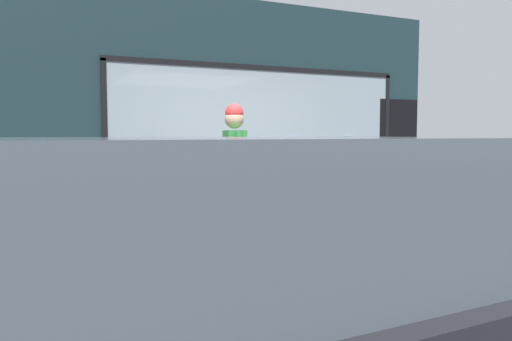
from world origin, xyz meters
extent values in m
plane|color=#2D2D33|center=(0.00, 0.00, 0.00)|extent=(40.00, 40.00, 0.00)
cube|color=#192D33|center=(0.00, 2.40, 1.82)|extent=(8.16, 0.20, 3.65)
cube|color=#8C9EA8|center=(0.71, 2.27, 1.57)|extent=(5.18, 0.03, 1.94)
cube|color=black|center=(0.71, 2.27, 2.54)|extent=(5.26, 0.06, 0.08)
cube|color=black|center=(0.71, 2.27, 0.60)|extent=(5.26, 0.06, 0.08)
cube|color=black|center=(-1.88, 2.27, 1.57)|extent=(0.08, 0.06, 1.94)
cube|color=black|center=(3.29, 2.27, 1.57)|extent=(0.08, 0.06, 1.94)
cube|color=#338C4C|center=(-1.59, 2.23, 0.90)|extent=(0.12, 0.03, 0.21)
cube|color=red|center=(-1.04, 2.23, 1.24)|extent=(0.14, 0.03, 0.19)
cube|color=#994CA5|center=(-0.44, 2.23, 0.90)|extent=(0.15, 0.03, 0.26)
cube|color=orange|center=(0.11, 2.23, 1.29)|extent=(0.15, 0.03, 0.26)
cube|color=#338C4C|center=(0.68, 2.23, 0.87)|extent=(0.17, 0.03, 0.22)
cube|color=#2659B2|center=(1.25, 2.23, 1.25)|extent=(0.16, 0.03, 0.22)
cube|color=#994CA5|center=(1.86, 2.23, 0.91)|extent=(0.13, 0.03, 0.23)
cube|color=#5999A5|center=(2.42, 2.23, 1.28)|extent=(0.13, 0.03, 0.24)
cube|color=red|center=(3.00, 2.23, 0.92)|extent=(0.17, 0.03, 0.25)
cube|color=black|center=(3.58, 2.27, 1.05)|extent=(0.90, 0.04, 2.10)
cube|color=brown|center=(-1.17, 0.59, 0.40)|extent=(0.09, 0.09, 0.81)
cube|color=brown|center=(1.15, 0.50, 0.40)|extent=(0.09, 0.09, 0.81)
cube|color=brown|center=(-1.15, 1.11, 0.40)|extent=(0.09, 0.09, 0.81)
cube|color=brown|center=(1.17, 1.03, 0.40)|extent=(0.09, 0.09, 0.81)
cube|color=brown|center=(0.00, 0.81, 0.83)|extent=(2.55, 0.77, 0.04)
cube|color=brown|center=(-0.01, 0.50, 0.89)|extent=(2.52, 0.15, 0.12)
cube|color=brown|center=(0.01, 1.12, 0.89)|extent=(2.52, 0.15, 0.12)
cube|color=black|center=(-1.12, 0.81, 0.86)|extent=(0.15, 0.21, 0.02)
cube|color=#994CA5|center=(-0.78, 0.66, 0.86)|extent=(0.16, 0.23, 0.03)
cube|color=#338C4C|center=(-0.49, 0.77, 0.87)|extent=(0.15, 0.20, 0.03)
cube|color=#338C4C|center=(-0.15, 0.96, 0.87)|extent=(0.17, 0.20, 0.03)
cube|color=#338C4C|center=(0.13, 1.00, 0.86)|extent=(0.17, 0.22, 0.02)
cube|color=black|center=(0.45, 0.95, 0.86)|extent=(0.16, 0.19, 0.03)
cube|color=black|center=(0.81, 0.77, 0.86)|extent=(0.15, 0.23, 0.03)
cube|color=red|center=(1.13, 0.84, 0.86)|extent=(0.17, 0.23, 0.02)
cylinder|color=black|center=(-0.68, 0.14, 0.43)|extent=(0.14, 0.14, 0.86)
cylinder|color=black|center=(-0.64, 0.30, 0.43)|extent=(0.14, 0.14, 0.86)
cube|color=#338C3F|center=(-0.66, 0.22, 1.17)|extent=(0.32, 0.52, 0.61)
cylinder|color=#338C3F|center=(-0.73, -0.08, 1.18)|extent=(0.09, 0.09, 0.58)
cylinder|color=#338C3F|center=(-0.60, 0.52, 1.18)|extent=(0.09, 0.09, 0.58)
sphere|color=tan|center=(-0.66, 0.22, 1.61)|extent=(0.23, 0.23, 0.23)
sphere|color=red|center=(-0.66, 0.22, 1.68)|extent=(0.22, 0.22, 0.22)
ellipsoid|color=white|center=(-0.35, -0.06, 0.25)|extent=(0.20, 0.33, 0.18)
ellipsoid|color=black|center=(-0.35, -0.06, 0.26)|extent=(0.20, 0.21, 0.19)
sphere|color=white|center=(-0.36, 0.15, 0.29)|extent=(0.16, 0.16, 0.16)
cylinder|color=white|center=(-0.34, -0.25, 0.28)|extent=(0.04, 0.09, 0.12)
cylinder|color=white|center=(-0.31, 0.04, 0.08)|extent=(0.04, 0.04, 0.16)
cylinder|color=white|center=(-0.40, 0.04, 0.08)|extent=(0.04, 0.04, 0.16)
cylinder|color=white|center=(-0.30, -0.15, 0.08)|extent=(0.04, 0.04, 0.16)
cylinder|color=white|center=(-0.39, -0.16, 0.08)|extent=(0.04, 0.04, 0.16)
cube|color=black|center=(-2.05, -3.43, 0.57)|extent=(4.12, 1.92, 0.55)
cube|color=#4C5660|center=(-2.05, -3.43, 1.13)|extent=(2.33, 1.62, 0.56)
cylinder|color=black|center=(-0.76, -2.51, 0.30)|extent=(0.61, 0.21, 0.60)
camera|label=1|loc=(-2.93, -5.33, 1.42)|focal=35.00mm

